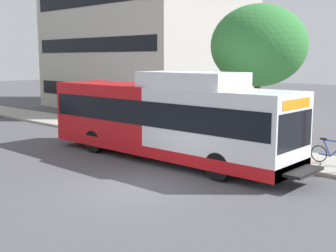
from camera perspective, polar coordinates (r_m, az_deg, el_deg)
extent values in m
plane|color=#4C4C51|center=(20.49, -19.71, -3.38)|extent=(120.00, 120.00, 0.00)
cube|color=#A8A399|center=(23.04, -1.76, -1.37)|extent=(3.00, 56.00, 0.14)
cube|color=white|center=(16.07, 7.06, -0.06)|extent=(2.54, 5.80, 2.73)
cube|color=red|center=(19.95, -6.66, 1.68)|extent=(2.54, 5.80, 2.73)
cube|color=red|center=(18.08, -0.53, -2.69)|extent=(2.57, 11.60, 0.44)
cube|color=black|center=(17.84, -0.54, 2.07)|extent=(2.58, 11.25, 0.96)
cube|color=black|center=(14.61, 16.26, -0.58)|extent=(2.34, 0.10, 1.24)
cube|color=orange|center=(14.49, 16.45, 2.81)|extent=(1.90, 0.08, 0.32)
cube|color=white|center=(16.78, 3.11, 6.09)|extent=(2.16, 4.06, 0.60)
cube|color=black|center=(14.71, 17.41, -5.75)|extent=(1.78, 0.60, 0.10)
cylinder|color=black|center=(15.01, 6.65, -5.30)|extent=(0.30, 1.00, 1.00)
cylinder|color=black|center=(16.85, 11.15, -3.85)|extent=(0.30, 1.00, 1.00)
cylinder|color=black|center=(19.65, -9.64, -2.00)|extent=(0.30, 1.00, 1.00)
cylinder|color=black|center=(21.09, -4.80, -1.17)|extent=(0.30, 1.00, 1.00)
torus|color=black|center=(18.02, 19.21, -3.45)|extent=(0.04, 0.66, 0.66)
cylinder|color=navy|center=(17.85, 20.14, -2.73)|extent=(0.05, 0.34, 0.62)
cylinder|color=navy|center=(17.69, 21.09, -1.89)|extent=(0.05, 0.90, 0.05)
cylinder|color=navy|center=(17.94, 19.87, -3.59)|extent=(0.05, 0.45, 0.08)
cube|color=black|center=(17.85, 19.75, -1.60)|extent=(0.12, 0.24, 0.06)
cylinder|color=#4C3823|center=(19.85, 11.55, 1.40)|extent=(0.28, 0.28, 3.01)
ellipsoid|color=#337A38|center=(19.70, 11.83, 10.31)|extent=(4.20, 4.20, 3.57)
cube|color=black|center=(38.29, -2.61, 5.20)|extent=(12.25, 13.86, 1.10)
cube|color=black|center=(38.22, -2.65, 10.38)|extent=(12.25, 13.86, 1.10)
cube|color=black|center=(38.47, -2.68, 15.54)|extent=(12.25, 13.86, 1.10)
cylinder|color=#B7B7BC|center=(48.87, -15.37, 6.80)|extent=(1.10, 1.10, 5.35)
cylinder|color=#B7B7BC|center=(49.00, -15.63, 13.06)|extent=(0.91, 0.91, 5.35)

